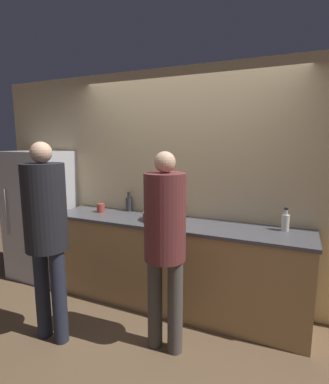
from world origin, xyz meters
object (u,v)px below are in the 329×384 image
fruit_bowl (159,216)px  bottle_dark (129,204)px  refrigerator (41,215)px  cup_red (101,208)px  person_left (46,225)px  bottle_clear (285,222)px  person_center (165,236)px  utensil_crock (181,212)px

fruit_bowl → bottle_dark: (-0.53, 0.24, 0.05)m
refrigerator → bottle_dark: size_ratio=7.17×
refrigerator → cup_red: bearing=3.4°
person_left → bottle_clear: bearing=30.8°
cup_red → person_center: bearing=-31.7°
bottle_dark → cup_red: (-0.28, -0.19, -0.04)m
person_left → cup_red: bearing=99.8°
fruit_bowl → bottle_dark: 0.58m
bottle_dark → bottle_clear: bearing=-3.0°
refrigerator → bottle_clear: (3.00, 0.15, 0.21)m
fruit_bowl → bottle_dark: size_ratio=1.54×
person_center → bottle_dark: person_center is taller
utensil_crock → bottle_clear: bearing=-1.2°
refrigerator → utensil_crock: size_ratio=5.81×
refrigerator → fruit_bowl: bearing=0.3°
person_left → bottle_dark: bearing=85.3°
bottle_clear → cup_red: bottle_clear is taller
person_left → bottle_dark: person_left is taller
fruit_bowl → refrigerator: bearing=-179.7°
bottle_dark → refrigerator: bearing=-168.4°
refrigerator → person_left: person_left is taller
refrigerator → person_left: size_ratio=0.93×
utensil_crock → bottle_dark: bearing=174.3°
person_left → cup_red: (-0.18, 1.03, -0.08)m
cup_red → utensil_crock: bearing=6.9°
fruit_bowl → bottle_dark: bottle_dark is taller
person_left → bottle_clear: person_left is taller
person_left → person_center: size_ratio=1.04×
person_center → cup_red: 1.38m
person_left → utensil_crock: size_ratio=6.23×
refrigerator → fruit_bowl: (1.74, 0.01, 0.17)m
refrigerator → person_left: (1.11, -0.97, 0.25)m
person_left → fruit_bowl: person_left is taller
person_center → fruit_bowl: 0.78m
utensil_crock → cup_red: 1.00m
person_center → utensil_crock: size_ratio=5.97×
fruit_bowl → utensil_crock: bearing=41.0°
bottle_clear → cup_red: size_ratio=2.16×
bottle_dark → cup_red: bearing=-145.4°
person_left → bottle_clear: size_ratio=8.07×
refrigerator → utensil_crock: (1.93, 0.18, 0.19)m
bottle_clear → refrigerator: bearing=-177.1°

